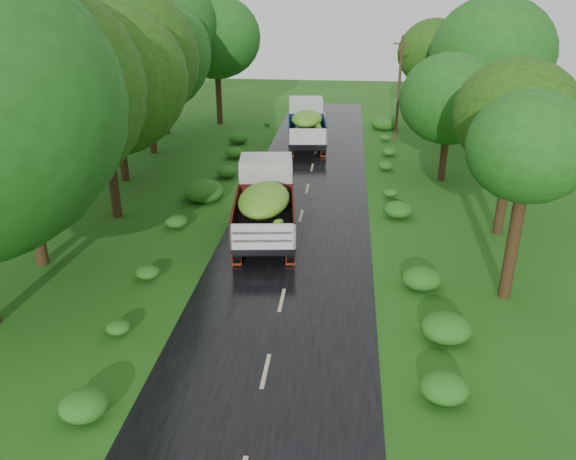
# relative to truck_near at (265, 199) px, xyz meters

# --- Properties ---
(road) EXTENTS (6.50, 80.00, 0.02)m
(road) POSITION_rel_truck_near_xyz_m (1.38, -8.69, -1.64)
(road) COLOR black
(road) RESTS_ON ground
(road_lines) EXTENTS (0.12, 69.60, 0.00)m
(road_lines) POSITION_rel_truck_near_xyz_m (1.38, -7.69, -1.63)
(road_lines) COLOR #BFB78C
(road_lines) RESTS_ON road
(truck_near) EXTENTS (3.24, 7.17, 2.92)m
(truck_near) POSITION_rel_truck_near_xyz_m (0.00, 0.00, 0.00)
(truck_near) COLOR black
(truck_near) RESTS_ON ground
(truck_far) EXTENTS (3.10, 7.08, 2.89)m
(truck_far) POSITION_rel_truck_near_xyz_m (0.61, 15.63, -0.01)
(truck_far) COLOR black
(truck_far) RESTS_ON ground
(utility_pole) EXTENTS (1.24, 0.41, 7.20)m
(utility_pole) POSITION_rel_truck_near_xyz_m (6.88, 17.59, 2.06)
(utility_pole) COLOR #382616
(utility_pole) RESTS_ON ground
(trees_left) EXTENTS (7.21, 33.98, 9.54)m
(trees_left) POSITION_rel_truck_near_xyz_m (-8.50, 5.58, 5.11)
(trees_left) COLOR black
(trees_left) RESTS_ON ground
(trees_right) EXTENTS (7.13, 30.28, 8.08)m
(trees_right) POSITION_rel_truck_near_xyz_m (10.47, 10.78, 3.84)
(trees_right) COLOR black
(trees_right) RESTS_ON ground
(shrubs) EXTENTS (11.90, 44.00, 0.70)m
(shrubs) POSITION_rel_truck_near_xyz_m (1.38, 0.31, -1.30)
(shrubs) COLOR #265915
(shrubs) RESTS_ON ground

